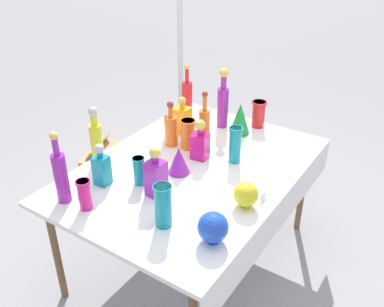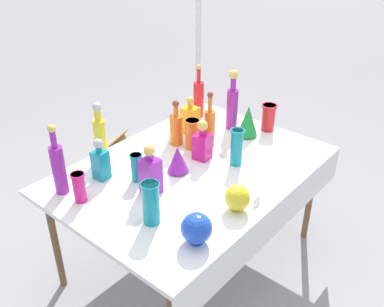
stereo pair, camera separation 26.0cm
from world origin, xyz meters
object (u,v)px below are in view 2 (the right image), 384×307
object	(u,v)px
square_decanter_0	(100,162)
canopy_pole	(198,54)
tall_bottle_1	(199,97)
tall_bottle_2	(176,128)
fluted_vase_1	(248,121)
tall_bottle_4	(210,126)
round_bowl_0	(197,228)
slender_vase_3	(137,167)
square_decanter_1	(151,173)
tall_bottle_5	(100,135)
slender_vase_0	(79,186)
square_decanter_2	(190,118)
cardboard_box_behind_left	(124,160)
slender_vase_2	(192,133)
slender_vase_5	(237,146)
round_bowl_1	(237,198)
fluted_vase_0	(178,159)
slender_vase_1	(151,202)
slender_vase_4	(268,117)
square_decanter_3	(202,143)
tall_bottle_0	(58,166)
tall_bottle_3	(232,104)

from	to	relation	value
square_decanter_0	canopy_pole	world-z (taller)	canopy_pole
tall_bottle_1	square_decanter_0	distance (m)	1.05
tall_bottle_2	fluted_vase_1	xyz separation A→B (m)	(0.41, -0.30, -0.00)
tall_bottle_4	square_decanter_0	bearing A→B (deg)	161.95
round_bowl_0	slender_vase_3	bearing A→B (deg)	72.82
square_decanter_1	round_bowl_0	bearing A→B (deg)	-108.75
tall_bottle_5	fluted_vase_1	world-z (taller)	tall_bottle_5
tall_bottle_1	fluted_vase_1	world-z (taller)	tall_bottle_1
tall_bottle_4	square_decanter_1	xyz separation A→B (m)	(-0.64, -0.09, -0.02)
slender_vase_0	square_decanter_2	bearing A→B (deg)	4.46
fluted_vase_1	cardboard_box_behind_left	xyz separation A→B (m)	(-0.11, 1.25, -0.75)
square_decanter_1	slender_vase_2	bearing A→B (deg)	15.87
square_decanter_0	slender_vase_5	xyz separation A→B (m)	(0.65, -0.52, 0.02)
tall_bottle_1	slender_vase_0	xyz separation A→B (m)	(-1.27, -0.21, -0.06)
round_bowl_1	tall_bottle_2	bearing A→B (deg)	65.46
fluted_vase_0	tall_bottle_5	bearing A→B (deg)	111.29
square_decanter_1	cardboard_box_behind_left	xyz separation A→B (m)	(0.82, 1.22, -0.76)
slender_vase_1	fluted_vase_1	distance (m)	1.12
square_decanter_1	round_bowl_0	distance (m)	0.49
slender_vase_0	slender_vase_4	distance (m)	1.44
slender_vase_5	square_decanter_3	bearing A→B (deg)	111.52
square_decanter_0	slender_vase_4	distance (m)	1.25
round_bowl_0	round_bowl_1	bearing A→B (deg)	-0.22
slender_vase_3	round_bowl_1	world-z (taller)	slender_vase_3
slender_vase_4	round_bowl_1	xyz separation A→B (m)	(-0.92, -0.37, -0.03)
round_bowl_1	slender_vase_3	bearing A→B (deg)	103.33
round_bowl_0	canopy_pole	distance (m)	2.02
tall_bottle_1	slender_vase_1	distance (m)	1.31
tall_bottle_5	slender_vase_3	size ratio (longest dim) A/B	2.24
slender_vase_1	tall_bottle_2	bearing A→B (deg)	33.47
tall_bottle_0	tall_bottle_4	bearing A→B (deg)	-17.01
tall_bottle_3	slender_vase_0	distance (m)	1.27
slender_vase_4	square_decanter_2	bearing A→B (deg)	133.43
slender_vase_2	slender_vase_3	distance (m)	0.51
square_decanter_0	slender_vase_5	distance (m)	0.83
slender_vase_2	canopy_pole	bearing A→B (deg)	37.55
slender_vase_1	slender_vase_3	world-z (taller)	slender_vase_1
slender_vase_1	slender_vase_3	distance (m)	0.41
fluted_vase_0	round_bowl_1	xyz separation A→B (m)	(-0.08, -0.49, -0.01)
fluted_vase_1	round_bowl_0	world-z (taller)	fluted_vase_1
slender_vase_0	slender_vase_5	world-z (taller)	slender_vase_5
slender_vase_0	square_decanter_3	bearing A→B (deg)	-15.56
square_decanter_2	slender_vase_2	bearing A→B (deg)	-136.16
square_decanter_2	fluted_vase_1	size ratio (longest dim) A/B	1.19
square_decanter_3	round_bowl_1	bearing A→B (deg)	-121.79
tall_bottle_4	slender_vase_2	xyz separation A→B (m)	(-0.10, 0.06, -0.04)
slender_vase_2	round_bowl_1	world-z (taller)	slender_vase_2
square_decanter_0	slender_vase_4	bearing A→B (deg)	-19.50
tall_bottle_1	slender_vase_1	xyz separation A→B (m)	(-1.15, -0.64, -0.03)
tall_bottle_0	square_decanter_3	bearing A→B (deg)	-24.70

